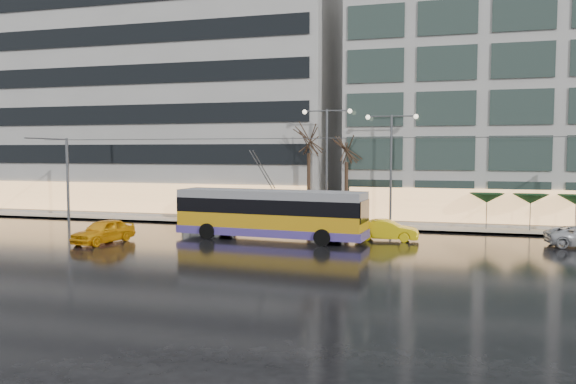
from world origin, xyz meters
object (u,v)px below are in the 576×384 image
at_px(trolleybus, 270,215).
at_px(street_lamp_near, 327,150).
at_px(bus_shelter, 205,198).
at_px(taxi_a, 103,231).

relative_size(trolleybus, street_lamp_near, 1.44).
bearing_deg(street_lamp_near, bus_shelter, -179.37).
bearing_deg(bus_shelter, street_lamp_near, 0.63).
relative_size(trolleybus, bus_shelter, 3.10).
bearing_deg(trolleybus, street_lamp_near, 73.93).
bearing_deg(taxi_a, trolleybus, 34.21).
relative_size(bus_shelter, taxi_a, 0.94).
xyz_separation_m(bus_shelter, street_lamp_near, (10.38, 0.11, 4.03)).
height_order(bus_shelter, taxi_a, bus_shelter).
height_order(trolleybus, bus_shelter, trolleybus).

